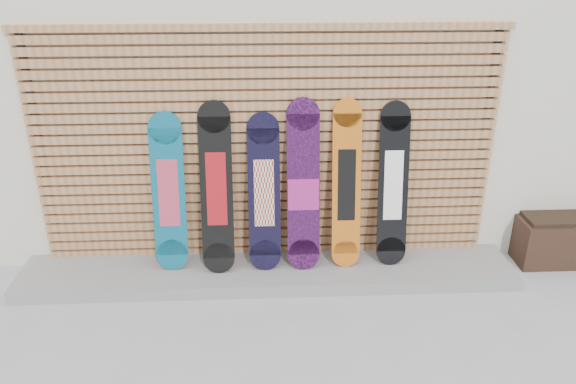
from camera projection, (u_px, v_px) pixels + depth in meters
name	position (u px, v px, depth m)	size (l,w,h in m)	color
ground	(287.00, 320.00, 4.72)	(80.00, 80.00, 0.00)	#9C9C9F
building	(313.00, 37.00, 7.20)	(12.00, 5.00, 3.60)	beige
concrete_step	(268.00, 272.00, 5.31)	(4.60, 0.70, 0.12)	gray
slat_wall	(266.00, 147.00, 5.11)	(4.26, 0.08, 2.29)	#A26D43
planter_box	(571.00, 238.00, 5.54)	(1.09, 0.46, 0.49)	black
snowboard_0	(169.00, 193.00, 5.06)	(0.30, 0.30, 1.45)	#0C5873
snowboard_1	(217.00, 189.00, 5.02)	(0.29, 0.37, 1.54)	black
snowboard_2	(264.00, 193.00, 5.08)	(0.29, 0.34, 1.43)	black
snowboard_3	(303.00, 187.00, 5.07)	(0.30, 0.35, 1.56)	black
snowboard_4	(346.00, 185.00, 5.10)	(0.26, 0.32, 1.55)	#C76315
snowboard_5	(393.00, 185.00, 5.13)	(0.28, 0.30, 1.52)	black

